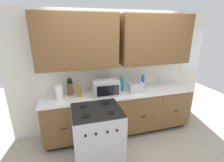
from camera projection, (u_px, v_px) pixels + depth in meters
name	position (u px, v px, depth m)	size (l,w,h in m)	color
ground_plane	(125.00, 140.00, 3.22)	(8.00, 8.00, 0.00)	#B2A893
wall_unit	(118.00, 53.00, 3.15)	(4.17, 0.40, 2.44)	silver
counter_run	(120.00, 112.00, 3.34)	(3.00, 0.64, 0.91)	black
stove_range	(97.00, 135.00, 2.61)	(0.76, 0.68, 0.95)	#B7B7BC
microwave	(105.00, 87.00, 3.04)	(0.48, 0.37, 0.28)	#B7B7BC
toaster	(136.00, 87.00, 3.17)	(0.28, 0.18, 0.19)	#B7B7BC
knife_block	(70.00, 88.00, 3.06)	(0.11, 0.14, 0.31)	brown
sink_faucet	(158.00, 80.00, 3.61)	(0.02, 0.02, 0.20)	#B2B5BA
paper_towel_roll	(59.00, 93.00, 2.83)	(0.12, 0.12, 0.26)	white
bottle_blue	(143.00, 81.00, 3.39)	(0.07, 0.07, 0.30)	blue
bottle_teal	(122.00, 83.00, 3.23)	(0.08, 0.08, 0.31)	#1E707A
bottle_amber	(79.00, 89.00, 2.93)	(0.06, 0.06, 0.31)	#9E6619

